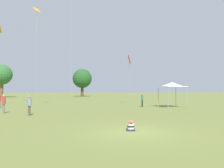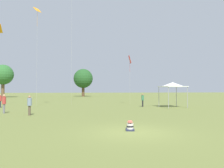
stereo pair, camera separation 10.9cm
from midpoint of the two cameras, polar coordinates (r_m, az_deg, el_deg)
The scene contains 10 objects.
ground_plane at distance 11.61m, azimuth 5.60°, elevation -12.41°, with size 300.00×300.00×0.00m, color olive.
seated_toddler at distance 11.95m, azimuth 4.65°, elevation -11.03°, with size 0.54×0.62×0.56m.
person_standing_0 at distance 22.63m, azimuth -26.58°, elevation -4.21°, with size 0.35×0.35×1.77m.
person_standing_1 at distance 28.39m, azimuth 7.79°, elevation -3.88°, with size 0.42×0.42×1.68m.
person_standing_2 at distance 19.99m, azimuth -20.94°, elevation -4.82°, with size 0.38×0.38×1.70m.
canopy_tent at distance 28.22m, azimuth 15.31°, elevation -0.19°, with size 3.04×3.04×3.13m.
kite_1 at distance 31.41m, azimuth -19.18°, elevation 16.84°, with size 1.04×1.08×12.95m.
kite_4 at distance 32.74m, azimuth 4.44°, elevation 6.20°, with size 0.49×1.23×7.27m.
distant_tree_0 at distance 69.29m, azimuth -26.88°, elevation 2.15°, with size 5.69×5.69×9.33m.
distant_tree_1 at distance 70.96m, azimuth -7.83°, elevation 1.41°, with size 6.16×6.16×8.90m.
Camera 1 is at (-2.92, -11.02, 2.20)m, focal length 35.00 mm.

